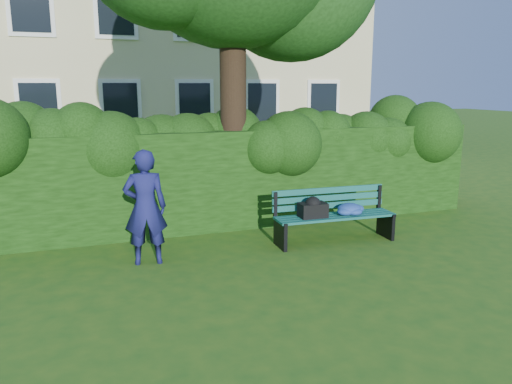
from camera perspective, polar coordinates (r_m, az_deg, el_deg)
name	(u,v)px	position (r m, az deg, el deg)	size (l,w,h in m)	color
ground	(270,261)	(7.58, 1.55, -7.94)	(80.00, 80.00, 0.00)	#245217
hedge	(227,178)	(9.36, -3.33, 1.63)	(10.00, 1.00, 1.80)	black
park_bench	(333,213)	(8.47, 8.78, -2.34)	(2.07, 0.64, 0.89)	#0D4240
man_reading	(145,207)	(7.44, -12.54, -1.73)	(0.62, 0.41, 1.71)	#171850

